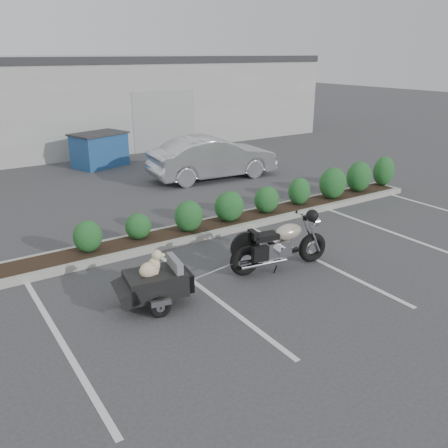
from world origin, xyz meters
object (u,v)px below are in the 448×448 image
pet_trailer (154,282)px  motorcycle (280,245)px  dumpster (99,149)px  sedan (213,158)px

pet_trailer → motorcycle: bearing=8.6°
motorcycle → pet_trailer: motorcycle is taller
dumpster → pet_trailer: bearing=-122.4°
motorcycle → dumpster: 10.95m
pet_trailer → sedan: size_ratio=0.40×
sedan → dumpster: size_ratio=1.95×
sedan → dumpster: 4.77m
motorcycle → dumpster: bearing=98.4°
pet_trailer → sedan: 8.94m
pet_trailer → dumpster: bearing=84.1°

